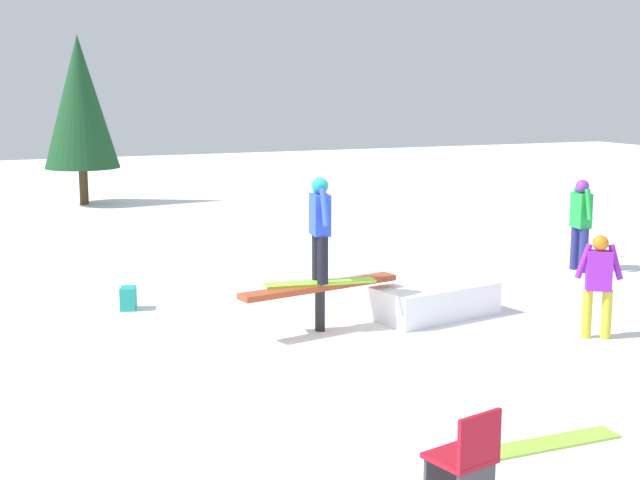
% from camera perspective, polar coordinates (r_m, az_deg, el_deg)
% --- Properties ---
extents(ground_plane, '(60.00, 60.00, 0.00)m').
position_cam_1_polar(ground_plane, '(12.20, -0.00, -5.82)').
color(ground_plane, white).
extents(rail_feature, '(2.42, 0.74, 0.66)m').
position_cam_1_polar(rail_feature, '(12.06, -0.00, -3.26)').
color(rail_feature, black).
rests_on(rail_feature, ground).
extents(snow_kicker_ramp, '(2.05, 1.82, 0.47)m').
position_cam_1_polar(snow_kicker_ramp, '(13.19, 6.45, -3.60)').
color(snow_kicker_ramp, white).
rests_on(snow_kicker_ramp, ground).
extents(main_rider_on_rail, '(1.54, 0.73, 1.45)m').
position_cam_1_polar(main_rider_on_rail, '(11.90, -0.00, 0.57)').
color(main_rider_on_rail, '#97E038').
rests_on(main_rider_on_rail, rail_feature).
extents(bystander_purple, '(0.56, 0.40, 1.38)m').
position_cam_1_polar(bystander_purple, '(12.23, 17.40, -2.51)').
color(bystander_purple, gold).
rests_on(bystander_purple, ground).
extents(bystander_green, '(0.28, 0.70, 1.65)m').
position_cam_1_polar(bystander_green, '(16.51, 16.34, 1.24)').
color(bystander_green, navy).
rests_on(bystander_green, ground).
extents(loose_snowboard_lime, '(1.48, 0.29, 0.02)m').
position_cam_1_polar(loose_snowboard_lime, '(8.80, 14.42, -12.49)').
color(loose_snowboard_lime, '#98D23C').
rests_on(loose_snowboard_lime, ground).
extents(folding_chair, '(0.53, 0.53, 0.88)m').
position_cam_1_polar(folding_chair, '(7.20, 9.22, -14.05)').
color(folding_chair, '#3F3F44').
rests_on(folding_chair, ground).
extents(backpack_on_snow, '(0.30, 0.35, 0.34)m').
position_cam_1_polar(backpack_on_snow, '(13.58, -12.17, -3.67)').
color(backpack_on_snow, teal).
rests_on(backpack_on_snow, ground).
extents(pine_tree_near, '(2.03, 2.03, 4.61)m').
position_cam_1_polar(pine_tree_near, '(25.32, -15.12, 8.51)').
color(pine_tree_near, '#4C331E').
rests_on(pine_tree_near, ground).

